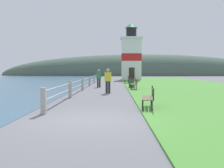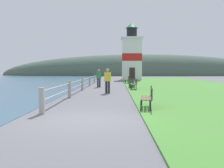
{
  "view_description": "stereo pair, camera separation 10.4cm",
  "coord_description": "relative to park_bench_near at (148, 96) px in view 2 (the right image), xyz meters",
  "views": [
    {
      "loc": [
        0.91,
        -8.22,
        1.67
      ],
      "look_at": [
        0.55,
        15.48,
        0.3
      ],
      "focal_mm": 40.0,
      "sensor_mm": 36.0,
      "label": 1
    },
    {
      "loc": [
        1.02,
        -8.21,
        1.67
      ],
      "look_at": [
        0.55,
        15.48,
        0.3
      ],
      "focal_mm": 40.0,
      "sensor_mm": 36.0,
      "label": 2
    }
  ],
  "objects": [
    {
      "name": "person_by_railing",
      "position": [
        -1.97,
        7.04,
        0.41
      ],
      "size": [
        0.48,
        0.34,
        1.75
      ],
      "rotation": [
        0.0,
        0.0,
        1.28
      ],
      "color": "#28282D",
      "rests_on": "ground_plane"
    },
    {
      "name": "person_strolling",
      "position": [
        -3.03,
        13.09,
        0.38
      ],
      "size": [
        0.45,
        0.31,
        1.7
      ],
      "rotation": [
        0.0,
        0.0,
        1.81
      ],
      "color": "#28282D",
      "rests_on": "ground_plane"
    },
    {
      "name": "park_bench_near",
      "position": [
        0.0,
        0.0,
        0.0
      ],
      "size": [
        0.66,
        1.71,
        0.94
      ],
      "rotation": [
        0.0,
        0.0,
        3.02
      ],
      "color": "brown",
      "rests_on": "ground_plane"
    },
    {
      "name": "park_bench_midway",
      "position": [
        0.12,
        10.07,
        0.0
      ],
      "size": [
        0.48,
        1.72,
        0.94
      ],
      "rotation": [
        0.0,
        0.0,
        3.14
      ],
      "color": "brown",
      "rests_on": "ground_plane"
    },
    {
      "name": "distant_hillside",
      "position": [
        5.67,
        60.89,
        -0.54
      ],
      "size": [
        80.0,
        16.0,
        12.0
      ],
      "color": "#475B4C",
      "rests_on": "ground_plane"
    },
    {
      "name": "lighthouse",
      "position": [
        1.12,
        30.95,
        3.44
      ],
      "size": [
        3.58,
        3.58,
        9.34
      ],
      "color": "white",
      "rests_on": "ground_plane"
    },
    {
      "name": "park_bench_far",
      "position": [
        -0.04,
        19.23,
        0.0
      ],
      "size": [
        0.47,
        1.88,
        0.94
      ],
      "rotation": [
        0.0,
        0.0,
        3.14
      ],
      "color": "brown",
      "rests_on": "ground_plane"
    },
    {
      "name": "seawall_railing",
      "position": [
        -4.12,
        12.32,
        0.05
      ],
      "size": [
        0.18,
        27.37,
        1.01
      ],
      "color": "#A8A399",
      "rests_on": "ground_plane"
    },
    {
      "name": "ground_plane",
      "position": [
        -2.33,
        -2.27,
        -0.54
      ],
      "size": [
        160.0,
        160.0,
        0.0
      ],
      "primitive_type": "plane",
      "color": "slate"
    },
    {
      "name": "trash_bin",
      "position": [
        0.01,
        12.04,
        -0.11
      ],
      "size": [
        0.54,
        0.54,
        0.84
      ],
      "color": "#2D5138",
      "rests_on": "ground_plane"
    },
    {
      "name": "grass_verge",
      "position": [
        5.56,
        14.31,
        -0.51
      ],
      "size": [
        12.0,
        49.74,
        0.06
      ],
      "color": "#4C8E38",
      "rests_on": "ground_plane"
    }
  ]
}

